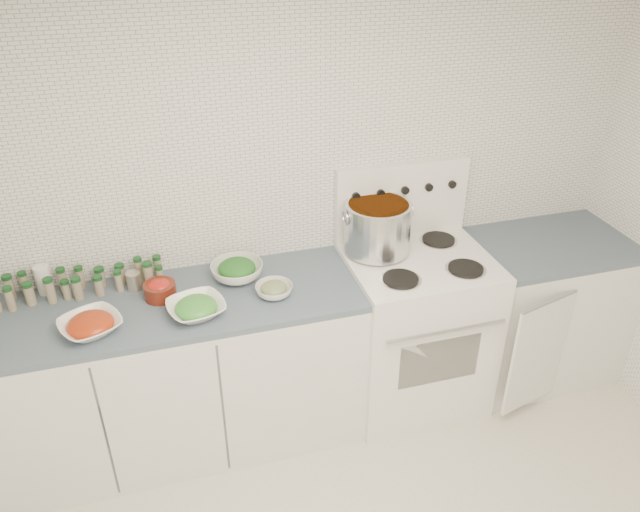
{
  "coord_description": "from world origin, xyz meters",
  "views": [
    {
      "loc": [
        -0.82,
        -1.39,
        2.61
      ],
      "look_at": [
        -0.08,
        1.14,
        1.07
      ],
      "focal_mm": 35.0,
      "sensor_mm": 36.0,
      "label": 1
    }
  ],
  "objects": [
    {
      "name": "spice_cluster",
      "position": [
        -1.24,
        1.39,
        0.96
      ],
      "size": [
        0.8,
        0.16,
        0.14
      ],
      "color": "gray",
      "rests_on": "counter_left"
    },
    {
      "name": "counter_left",
      "position": [
        -0.82,
        1.19,
        0.45
      ],
      "size": [
        1.85,
        0.62,
        0.9
      ],
      "color": "white",
      "rests_on": "ground"
    },
    {
      "name": "room_walls",
      "position": [
        0.0,
        0.0,
        1.56
      ],
      "size": [
        3.54,
        3.04,
        2.52
      ],
      "color": "white",
      "rests_on": "ground"
    },
    {
      "name": "bowl_snowpea",
      "position": [
        -0.71,
        1.05,
        0.94
      ],
      "size": [
        0.32,
        0.32,
        0.09
      ],
      "color": "white",
      "rests_on": "counter_left"
    },
    {
      "name": "tin_can",
      "position": [
        -0.98,
        1.36,
        0.95
      ],
      "size": [
        0.07,
        0.07,
        0.09
      ],
      "primitive_type": "cylinder",
      "rotation": [
        0.0,
        0.0,
        0.0
      ],
      "color": "#ABA391",
      "rests_on": "counter_left"
    },
    {
      "name": "salt_canister",
      "position": [
        -1.4,
        1.45,
        0.97
      ],
      "size": [
        0.1,
        0.1,
        0.15
      ],
      "primitive_type": "cylinder",
      "rotation": [
        0.0,
        0.0,
        -0.38
      ],
      "color": "white",
      "rests_on": "counter_left"
    },
    {
      "name": "bowl_zucchini",
      "position": [
        -0.33,
        1.11,
        0.93
      ],
      "size": [
        0.23,
        0.23,
        0.07
      ],
      "color": "white",
      "rests_on": "counter_left"
    },
    {
      "name": "counter_right",
      "position": [
        1.3,
        1.19,
        0.45
      ],
      "size": [
        0.89,
        0.73,
        0.9
      ],
      "color": "white",
      "rests_on": "ground"
    },
    {
      "name": "stock_pot",
      "position": [
        0.29,
        1.32,
        1.09
      ],
      "size": [
        0.37,
        0.35,
        0.27
      ],
      "rotation": [
        0.0,
        0.0,
        -0.1
      ],
      "color": "silver",
      "rests_on": "stove"
    },
    {
      "name": "bowl_broccoli",
      "position": [
        -0.47,
        1.31,
        0.95
      ],
      "size": [
        0.27,
        0.27,
        0.11
      ],
      "color": "white",
      "rests_on": "counter_left"
    },
    {
      "name": "bowl_tomato",
      "position": [
        -1.18,
        1.05,
        0.94
      ],
      "size": [
        0.35,
        0.35,
        0.09
      ],
      "color": "white",
      "rests_on": "counter_left"
    },
    {
      "name": "bowl_pepper",
      "position": [
        -0.86,
        1.25,
        0.95
      ],
      "size": [
        0.16,
        0.16,
        0.1
      ],
      "color": "#581B0F",
      "rests_on": "counter_left"
    },
    {
      "name": "stove",
      "position": [
        0.48,
        1.19,
        0.5
      ],
      "size": [
        0.76,
        0.7,
        1.36
      ],
      "color": "white",
      "rests_on": "ground"
    }
  ]
}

